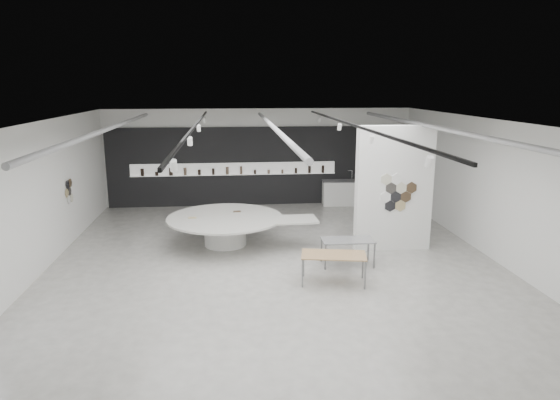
{
  "coord_description": "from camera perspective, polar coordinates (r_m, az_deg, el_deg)",
  "views": [
    {
      "loc": [
        -1.15,
        -12.56,
        4.72
      ],
      "look_at": [
        0.24,
        1.2,
        1.5
      ],
      "focal_mm": 32.0,
      "sensor_mm": 36.0,
      "label": 1
    }
  ],
  "objects": [
    {
      "name": "partition_column",
      "position": [
        14.63,
        12.89,
        1.26
      ],
      "size": [
        2.2,
        0.38,
        3.6
      ],
      "color": "white",
      "rests_on": "ground"
    },
    {
      "name": "back_wall_display",
      "position": [
        19.78,
        -2.6,
        3.85
      ],
      "size": [
        11.8,
        0.27,
        3.1
      ],
      "color": "black",
      "rests_on": "ground"
    },
    {
      "name": "display_island",
      "position": [
        14.98,
        -6.01,
        -3.04
      ],
      "size": [
        4.48,
        3.54,
        0.88
      ],
      "rotation": [
        0.0,
        0.0,
        0.03
      ],
      "color": "white",
      "rests_on": "ground"
    },
    {
      "name": "sample_table_wood",
      "position": [
        12.15,
        6.15,
        -6.43
      ],
      "size": [
        1.66,
        1.04,
        0.72
      ],
      "rotation": [
        0.0,
        0.0,
        -0.18
      ],
      "color": "#A78156",
      "rests_on": "ground"
    },
    {
      "name": "sample_table_stone",
      "position": [
        13.37,
        7.75,
        -4.75
      ],
      "size": [
        1.38,
        0.7,
        0.71
      ],
      "rotation": [
        0.0,
        0.0,
        -0.01
      ],
      "color": "gray",
      "rests_on": "ground"
    },
    {
      "name": "kitchen_counter",
      "position": [
        20.05,
        7.34,
        0.84
      ],
      "size": [
        1.79,
        0.81,
        1.37
      ],
      "rotation": [
        0.0,
        0.0,
        -0.07
      ],
      "color": "white",
      "rests_on": "ground"
    },
    {
      "name": "room",
      "position": [
        12.88,
        -0.95,
        1.26
      ],
      "size": [
        12.02,
        14.02,
        3.82
      ],
      "color": "#B0ADA6",
      "rests_on": "ground"
    }
  ]
}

